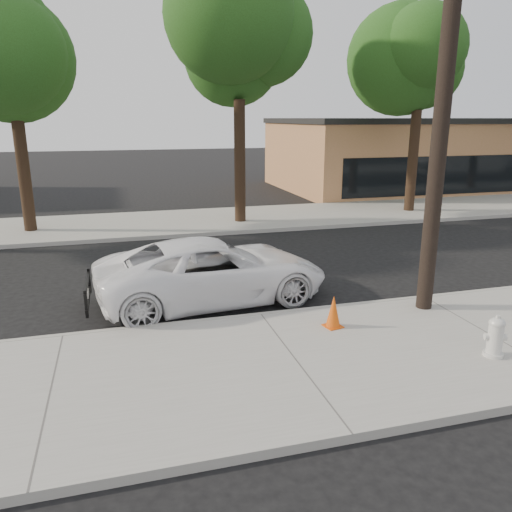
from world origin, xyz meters
The scene contains 12 objects.
ground centered at (0.00, 0.00, 0.00)m, with size 120.00×120.00×0.00m, color black.
near_sidewalk centered at (0.00, -4.30, 0.07)m, with size 90.00×4.40×0.15m, color gray.
far_sidewalk centered at (0.00, 8.50, 0.07)m, with size 90.00×5.00×0.15m, color gray.
curb_near centered at (0.00, -2.10, 0.07)m, with size 90.00×0.12×0.16m, color #9E9B93.
building_main centered at (16.00, 16.00, 2.00)m, with size 18.00×10.00×4.00m, color #A47344.
utility_pole centered at (3.60, -2.70, 4.70)m, with size 1.40×0.34×9.00m.
tree_b centered at (-5.81, 8.06, 6.15)m, with size 4.34×4.20×8.45m.
tree_c centered at (2.22, 7.64, 6.91)m, with size 4.96×4.80×9.55m.
tree_d centered at (10.20, 7.95, 6.37)m, with size 4.50×4.35×8.75m.
police_cruiser centered at (-0.74, -0.65, 0.75)m, with size 2.49×5.39×1.50m, color white.
fire_hydrant centered at (3.41, -5.09, 0.50)m, with size 0.39×0.35×0.72m.
traffic_cone centered at (1.21, -3.15, 0.47)m, with size 0.40×0.40×0.65m.
Camera 1 is at (-2.79, -11.69, 4.20)m, focal length 35.00 mm.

